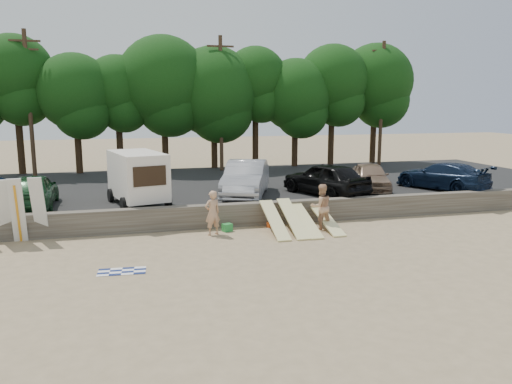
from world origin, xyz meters
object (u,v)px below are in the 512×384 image
at_px(car_2, 246,179).
at_px(cooler, 227,228).
at_px(box_trailer, 138,175).
at_px(car_3, 326,179).
at_px(beachgoer_b, 321,207).
at_px(car_4, 370,177).
at_px(car_5, 442,176).
at_px(car_1, 33,191).
at_px(beachgoer_a, 213,213).

relative_size(car_2, cooler, 14.14).
xyz_separation_m(box_trailer, cooler, (3.50, -3.19, -1.89)).
relative_size(car_3, beachgoer_b, 2.53).
bearing_deg(box_trailer, car_3, -13.79).
bearing_deg(box_trailer, car_4, -10.38).
bearing_deg(car_5, car_2, -27.96).
distance_m(car_2, car_3, 4.02).
distance_m(car_2, car_5, 10.73).
height_order(car_1, car_3, car_3).
xyz_separation_m(car_1, beachgoer_a, (7.35, -4.01, -0.55)).
xyz_separation_m(car_3, cooler, (-5.72, -3.25, -1.38)).
xyz_separation_m(car_3, car_5, (6.74, 0.01, -0.11)).
bearing_deg(car_2, beachgoer_a, -98.54).
height_order(car_5, cooler, car_5).
bearing_deg(car_4, beachgoer_b, -117.52).
bearing_deg(car_4, car_2, -161.93).
bearing_deg(box_trailer, beachgoer_b, -41.33).
bearing_deg(car_3, box_trailer, -21.51).
height_order(beachgoer_a, beachgoer_b, beachgoer_b).
height_order(car_2, cooler, car_2).
height_order(car_2, beachgoer_b, car_2).
relative_size(car_3, car_4, 1.15).
xyz_separation_m(car_2, car_4, (6.83, 0.05, -0.16)).
distance_m(car_1, cooler, 8.89).
relative_size(car_2, car_3, 1.10).
xyz_separation_m(car_3, beachgoer_b, (-1.78, -3.87, -0.57)).
height_order(car_3, car_4, car_3).
bearing_deg(cooler, box_trailer, 116.88).
height_order(car_3, cooler, car_3).
xyz_separation_m(car_1, car_2, (9.78, 0.35, 0.12)).
distance_m(car_5, cooler, 12.94).
bearing_deg(beachgoer_a, cooler, -166.17).
xyz_separation_m(car_2, beachgoer_b, (2.18, -4.57, -0.61)).
distance_m(car_4, car_5, 3.94).
bearing_deg(car_1, car_3, 177.06).
bearing_deg(car_1, beachgoer_b, 159.06).
relative_size(car_5, beachgoer_b, 2.59).
bearing_deg(car_5, car_3, -24.21).
xyz_separation_m(car_2, cooler, (-1.75, -3.95, -1.43)).
bearing_deg(car_4, car_5, 7.12).
xyz_separation_m(car_4, beachgoer_a, (-9.26, -4.40, -0.51)).
relative_size(box_trailer, car_4, 0.96).
distance_m(car_2, beachgoer_a, 5.03).
bearing_deg(car_3, car_2, -31.80).
height_order(car_2, car_5, car_2).
relative_size(box_trailer, car_5, 0.82).
distance_m(car_4, beachgoer_b, 6.56).
bearing_deg(car_3, beachgoer_a, 7.90).
xyz_separation_m(box_trailer, car_1, (-4.52, 0.41, -0.58)).
bearing_deg(box_trailer, car_1, 160.69).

